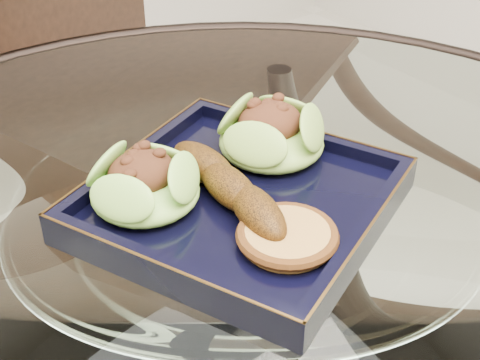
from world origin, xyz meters
TOP-DOWN VIEW (x-y plane):
  - dining_table at (-0.00, -0.00)m, footprint 1.13×1.13m
  - dining_chair at (0.18, 0.57)m, footprint 0.61×0.61m
  - navy_plate at (0.02, 0.04)m, footprint 0.35×0.35m
  - lettuce_wrap_left at (-0.05, 0.09)m, footprint 0.12×0.12m
  - lettuce_wrap_right at (0.10, 0.08)m, footprint 0.13×0.13m
  - roasted_plantain at (0.01, 0.04)m, footprint 0.05×0.18m
  - crumb_patty at (0.01, -0.05)m, footprint 0.10×0.10m

SIDE VIEW (x-z plane):
  - dining_chair at x=0.18m, z-range 0.06..1.12m
  - dining_table at x=0.00m, z-range 0.21..0.98m
  - navy_plate at x=0.02m, z-range 0.76..0.78m
  - crumb_patty at x=0.01m, z-range 0.78..0.80m
  - roasted_plantain at x=0.01m, z-range 0.78..0.82m
  - lettuce_wrap_left at x=-0.05m, z-range 0.78..0.82m
  - lettuce_wrap_right at x=0.10m, z-range 0.78..0.82m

